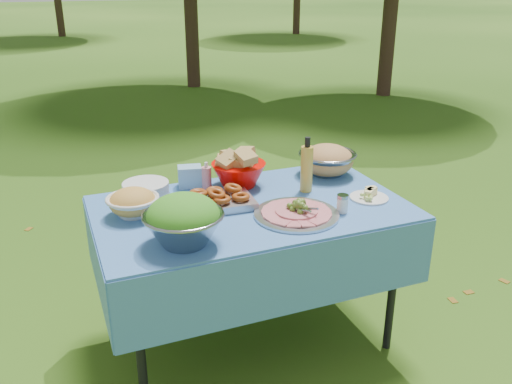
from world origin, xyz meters
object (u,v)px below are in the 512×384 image
salad_bowl (183,220)px  oil_bottle (307,165)px  charcuterie_platter (297,207)px  plate_stack (146,189)px  picnic_table (252,276)px  pasta_bowl_steel (327,159)px  bread_bowl (239,168)px

salad_bowl → oil_bottle: size_ratio=1.15×
charcuterie_platter → oil_bottle: oil_bottle is taller
charcuterie_platter → plate_stack: bearing=140.6°
salad_bowl → plate_stack: salad_bowl is taller
charcuterie_platter → oil_bottle: size_ratio=1.38×
picnic_table → pasta_bowl_steel: pasta_bowl_steel is taller
picnic_table → pasta_bowl_steel: size_ratio=4.69×
oil_bottle → pasta_bowl_steel: bearing=39.7°
pasta_bowl_steel → charcuterie_platter: (-0.40, -0.44, -0.04)m
salad_bowl → bread_bowl: bearing=51.2°
salad_bowl → bread_bowl: (0.43, 0.54, -0.01)m
charcuterie_platter → oil_bottle: 0.33m
salad_bowl → charcuterie_platter: salad_bowl is taller
plate_stack → picnic_table: bearing=-34.9°
plate_stack → oil_bottle: bearing=-16.3°
picnic_table → oil_bottle: (0.33, 0.08, 0.52)m
charcuterie_platter → pasta_bowl_steel: bearing=48.0°
charcuterie_platter → bread_bowl: bearing=103.7°
salad_bowl → bread_bowl: salad_bowl is taller
salad_bowl → plate_stack: (-0.05, 0.56, -0.07)m
bread_bowl → picnic_table: bearing=-98.0°
picnic_table → bread_bowl: size_ratio=5.21×
picnic_table → pasta_bowl_steel: bearing=25.7°
plate_stack → pasta_bowl_steel: size_ratio=0.73×
salad_bowl → bread_bowl: size_ratio=1.16×
plate_stack → charcuterie_platter: size_ratio=0.58×
picnic_table → bread_bowl: bread_bowl is taller
plate_stack → bread_bowl: (0.48, -0.03, 0.06)m
oil_bottle → salad_bowl: bearing=-154.9°
picnic_table → salad_bowl: 0.68m
bread_bowl → pasta_bowl_steel: (0.51, -0.02, -0.01)m
picnic_table → plate_stack: 0.68m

